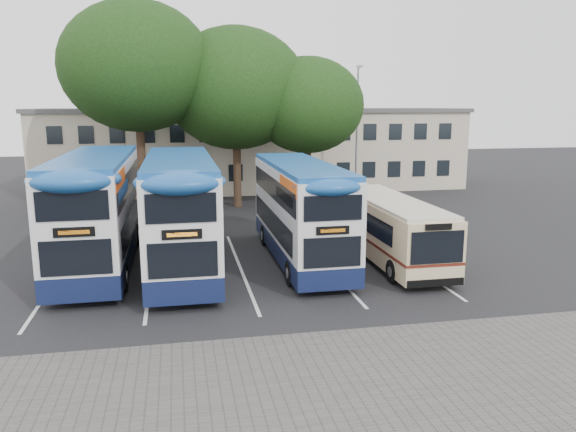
% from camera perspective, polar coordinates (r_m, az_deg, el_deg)
% --- Properties ---
extents(ground, '(120.00, 120.00, 0.00)m').
position_cam_1_polar(ground, '(19.07, 8.28, -8.78)').
color(ground, black).
rests_on(ground, ground).
extents(paving_strip, '(40.00, 6.00, 0.01)m').
position_cam_1_polar(paving_strip, '(14.13, 7.32, -16.20)').
color(paving_strip, '#595654').
rests_on(paving_strip, ground).
extents(bay_lines, '(14.12, 11.00, 0.01)m').
position_cam_1_polar(bay_lines, '(22.92, -4.88, -5.24)').
color(bay_lines, silver).
rests_on(bay_lines, ground).
extents(depot_building, '(32.40, 8.40, 6.20)m').
position_cam_1_polar(depot_building, '(44.39, -3.34, 6.93)').
color(depot_building, '#C0AF9B').
rests_on(depot_building, ground).
extents(lamp_post, '(0.25, 1.05, 9.06)m').
position_cam_1_polar(lamp_post, '(38.79, 7.03, 9.10)').
color(lamp_post, gray).
rests_on(lamp_post, ground).
extents(tree_left, '(8.91, 8.91, 12.45)m').
position_cam_1_polar(tree_left, '(34.94, -15.11, 14.43)').
color(tree_left, black).
rests_on(tree_left, ground).
extents(tree_mid, '(8.90, 8.90, 11.26)m').
position_cam_1_polar(tree_mid, '(35.99, -5.33, 12.77)').
color(tree_mid, black).
rests_on(tree_mid, ground).
extents(tree_right, '(7.04, 7.04, 9.45)m').
position_cam_1_polar(tree_right, '(35.71, 2.00, 11.17)').
color(tree_right, black).
rests_on(tree_right, ground).
extents(bus_dd_left, '(2.64, 10.87, 4.53)m').
position_cam_1_polar(bus_dd_left, '(23.90, -18.77, 1.02)').
color(bus_dd_left, '#11193E').
rests_on(bus_dd_left, ground).
extents(bus_dd_mid, '(2.61, 10.76, 4.48)m').
position_cam_1_polar(bus_dd_mid, '(22.81, -10.89, 0.88)').
color(bus_dd_mid, '#11193E').
rests_on(bus_dd_mid, ground).
extents(bus_dd_right, '(2.41, 9.94, 4.14)m').
position_cam_1_polar(bus_dd_right, '(23.44, 1.24, 0.90)').
color(bus_dd_right, '#11193E').
rests_on(bus_dd_right, ground).
extents(bus_single, '(2.25, 8.86, 2.64)m').
position_cam_1_polar(bus_single, '(24.03, 10.23, -0.93)').
color(bus_single, beige).
rests_on(bus_single, ground).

